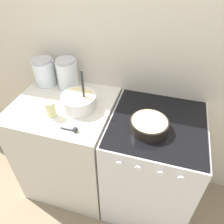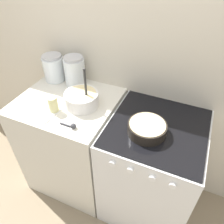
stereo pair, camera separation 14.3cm
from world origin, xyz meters
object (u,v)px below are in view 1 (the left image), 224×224
Objects in this scene: stove at (150,166)px; tin_can at (51,109)px; storage_jar_middle at (68,76)px; storage_jar_left at (45,73)px; baking_pan at (149,125)px; mixing_bowl at (79,101)px.

tin_can reaches higher than stove.
storage_jar_left is at bearing 180.00° from storage_jar_middle.
tin_can reaches higher than baking_pan.
tin_can is (-0.14, -0.14, -0.00)m from mixing_bowl.
storage_jar_left is at bearing 161.15° from baking_pan.
stove is at bearing 11.24° from tin_can.
storage_jar_left is at bearing 150.01° from mixing_bowl.
storage_jar_middle is (-0.69, 0.30, 0.06)m from baking_pan.
storage_jar_left reaches higher than baking_pan.
storage_jar_left is 0.90× the size of storage_jar_middle.
storage_jar_middle is 0.36m from tin_can.
baking_pan is 2.09× the size of tin_can.
baking_pan is (0.50, -0.08, -0.02)m from mixing_bowl.
storage_jar_left is at bearing 166.88° from stove.
storage_jar_middle reaches higher than stove.
tin_can is at bearing -136.19° from mixing_bowl.
storage_jar_left is (-0.89, 0.30, 0.05)m from baking_pan.
mixing_bowl is at bearing -29.99° from storage_jar_left.
stove is at bearing -13.12° from storage_jar_left.
mixing_bowl is at bearing 170.77° from baking_pan.
mixing_bowl is 2.63× the size of tin_can.
stove is 3.90× the size of baking_pan.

